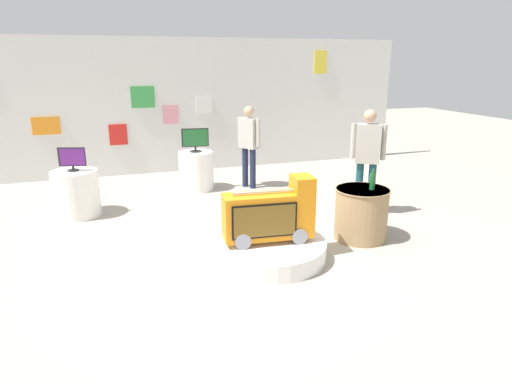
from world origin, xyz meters
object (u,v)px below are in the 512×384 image
Objects in this scene: main_display_pedestal at (268,249)px; side_table_round at (361,213)px; shopper_browsing_rear at (367,154)px; display_pedestal_center_rear at (76,193)px; display_pedestal_left_rear at (196,171)px; tv_on_left_rear at (195,139)px; tv_on_center_rear at (72,158)px; novelty_firetruck_tv at (270,216)px; shopper_browsing_near_truck at (249,141)px; bottle_on_side_table at (373,181)px.

main_display_pedestal is 1.96× the size of side_table_round.
shopper_browsing_rear is at bearing 55.89° from side_table_round.
display_pedestal_center_rear is 0.99× the size of side_table_round.
display_pedestal_left_rear is 1.46× the size of tv_on_left_rear.
main_display_pedestal is 3.57× the size of tv_on_center_rear.
side_table_round is at bearing -30.94° from display_pedestal_center_rear.
novelty_firetruck_tv is 0.72× the size of shopper_browsing_near_truck.
tv_on_left_rear is 0.32× the size of shopper_browsing_near_truck.
tv_on_center_rear reaches higher than main_display_pedestal.
shopper_browsing_rear reaches higher than tv_on_center_rear.
novelty_firetruck_tv is 1.60m from bottle_on_side_table.
tv_on_center_rear is at bearing 149.08° from bottle_on_side_table.
novelty_firetruck_tv is at bearing -46.23° from tv_on_center_rear.
side_table_round is at bearing -124.11° from shopper_browsing_rear.
shopper_browsing_near_truck is at bearing 13.27° from tv_on_center_rear.
main_display_pedestal is 1.53m from side_table_round.
main_display_pedestal is 5.13× the size of bottle_on_side_table.
bottle_on_side_table is at bearing 5.04° from main_display_pedestal.
shopper_browsing_rear is (1.31, -2.20, 0.07)m from shopper_browsing_near_truck.
tv_on_center_rear reaches higher than bottle_on_side_table.
display_pedestal_center_rear is 4.80m from shopper_browsing_rear.
bottle_on_side_table reaches higher than display_pedestal_left_rear.
tv_on_center_rear is (-2.45, 2.56, 0.39)m from novelty_firetruck_tv.
display_pedestal_center_rear is at bearing 133.74° from novelty_firetruck_tv.
display_pedestal_center_rear is 2.58× the size of bottle_on_side_table.
novelty_firetruck_tv is 1.52× the size of side_table_round.
side_table_round is (1.74, -3.27, -0.63)m from tv_on_left_rear.
tv_on_left_rear is 2.37m from tv_on_center_rear.
tv_on_center_rear is at bearing 149.10° from side_table_round.
novelty_firetruck_tv is 2.25× the size of tv_on_left_rear.
novelty_firetruck_tv is at bearing -102.92° from shopper_browsing_near_truck.
tv_on_center_rear is (-2.18, -0.93, 0.59)m from display_pedestal_left_rear.
display_pedestal_left_rear and display_pedestal_center_rear have the same top height.
main_display_pedestal is 0.87× the size of shopper_browsing_rear.
side_table_round is at bearing 8.32° from novelty_firetruck_tv.
display_pedestal_center_rear is 0.59m from tv_on_center_rear.
shopper_browsing_rear is at bearing -45.30° from tv_on_left_rear.
display_pedestal_center_rear is (-2.18, -0.93, -0.63)m from tv_on_left_rear.
tv_on_left_rear is at bearing 23.11° from tv_on_center_rear.
display_pedestal_center_rear is (-2.43, 2.55, 0.27)m from main_display_pedestal.
display_pedestal_center_rear is at bearing 162.24° from shopper_browsing_rear.
side_table_round is 1.26m from shopper_browsing_rear.
novelty_firetruck_tv is 0.67× the size of shopper_browsing_rear.
display_pedestal_center_rear is at bearing -156.89° from display_pedestal_left_rear.
shopper_browsing_near_truck is (3.21, 0.76, -0.02)m from tv_on_center_rear.
tv_on_left_rear is 3.34m from shopper_browsing_rear.
side_table_round reaches higher than main_display_pedestal.
tv_on_left_rear is 0.68× the size of side_table_round.
display_pedestal_center_rear reaches higher than main_display_pedestal.
tv_on_left_rear is at bearing 94.14° from main_display_pedestal.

